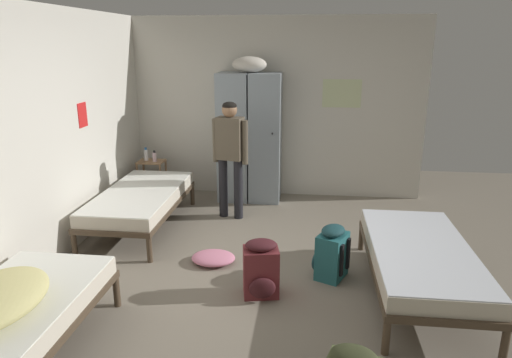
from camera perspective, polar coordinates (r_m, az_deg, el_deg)
ground_plane at (r=4.71m, az=-0.39°, el=-12.10°), size 8.64×8.64×0.00m
room_backdrop at (r=5.66m, az=-10.90°, el=6.65°), size 4.33×5.46×2.63m
locker_bank at (r=6.70m, az=-0.79°, el=5.47°), size 0.90×0.55×2.07m
shelf_unit at (r=7.07m, az=-12.72°, el=0.44°), size 0.38×0.30×0.57m
bed_left_front at (r=3.77m, az=-28.95°, el=-15.59°), size 0.90×1.90×0.49m
bed_right at (r=4.52m, az=19.62°, el=-9.04°), size 0.90×1.90×0.49m
bed_left_rear at (r=5.93m, az=-14.09°, el=-2.40°), size 0.90×1.90×0.49m
person_traveler at (r=5.97m, az=-3.21°, el=3.69°), size 0.48×0.26×1.54m
water_bottle at (r=7.03m, az=-13.44°, el=2.94°), size 0.06×0.06×0.19m
lotion_bottle at (r=6.93m, az=-12.43°, el=2.70°), size 0.06×0.06×0.17m
backpack_teal at (r=4.67m, az=9.26°, el=-9.01°), size 0.40×0.39×0.55m
backpack_maroon at (r=4.30m, az=0.62°, el=-11.12°), size 0.36×0.38×0.55m
clothes_pile_pink at (r=5.00m, az=-5.29°, el=-9.68°), size 0.47×0.38×0.11m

